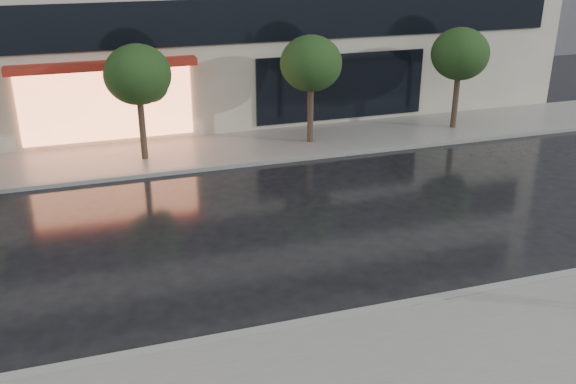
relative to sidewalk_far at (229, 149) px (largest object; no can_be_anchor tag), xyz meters
name	(u,v)px	position (x,y,z in m)	size (l,w,h in m)	color
ground	(335,294)	(0.00, -10.25, -0.06)	(120.00, 120.00, 0.00)	black
sidewalk_far	(229,149)	(0.00, 0.00, 0.00)	(60.00, 3.50, 0.12)	slate
curb_near	(353,315)	(0.00, -11.25, 0.01)	(60.00, 0.25, 0.14)	gray
curb_far	(241,164)	(0.00, -1.75, 0.01)	(60.00, 0.25, 0.14)	gray
tree_mid_west	(140,77)	(-2.94, -0.22, 2.86)	(2.20, 2.20, 3.99)	#33261C
tree_mid_east	(312,65)	(3.06, -0.22, 2.86)	(2.20, 2.20, 3.99)	#33261C
tree_far_east	(461,56)	(9.06, -0.22, 2.86)	(2.20, 2.20, 3.99)	#33261C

